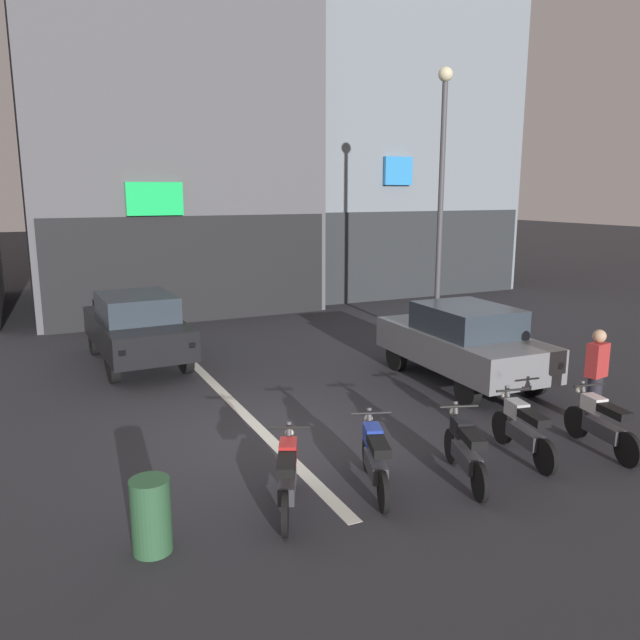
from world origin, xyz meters
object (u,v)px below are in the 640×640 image
car_grey_parked_kerbside (463,341)px  person_by_motorcycles (596,377)px  car_black_crossing_near (137,326)px  motorcycle_red_row_leftmost (288,475)px  motorcycle_white_row_rightmost (601,423)px  motorcycle_blue_row_left_mid (375,457)px  motorcycle_black_row_centre (465,449)px  trash_bin (151,516)px  street_lamp (442,180)px  car_blue_down_street (194,277)px  motorcycle_silver_row_right_mid (523,429)px

car_grey_parked_kerbside → person_by_motorcycles: size_ratio=2.49×
car_black_crossing_near → motorcycle_red_row_leftmost: size_ratio=2.71×
motorcycle_white_row_rightmost → car_grey_parked_kerbside: bearing=85.4°
motorcycle_red_row_leftmost → motorcycle_blue_row_left_mid: size_ratio=0.97×
motorcycle_blue_row_left_mid → person_by_motorcycles: person_by_motorcycles is taller
motorcycle_black_row_centre → motorcycle_blue_row_left_mid: bearing=166.7°
car_black_crossing_near → trash_bin: (-1.18, -7.95, -0.46)m
street_lamp → trash_bin: (-8.72, -6.86, -3.77)m
motorcycle_red_row_leftmost → person_by_motorcycles: 5.82m
motorcycle_white_row_rightmost → person_by_motorcycles: bearing=46.6°
car_blue_down_street → motorcycle_blue_row_left_mid: car_blue_down_street is taller
car_blue_down_street → motorcycle_white_row_rightmost: 16.00m
motorcycle_black_row_centre → motorcycle_white_row_rightmost: 2.51m
car_black_crossing_near → car_grey_parked_kerbside: (5.84, -4.35, 0.00)m
motorcycle_black_row_centre → person_by_motorcycles: size_ratio=0.96×
car_blue_down_street → motorcycle_silver_row_right_mid: (1.01, -15.50, -0.43)m
car_grey_parked_kerbside → street_lamp: (1.70, 3.27, 3.31)m
motorcycle_silver_row_right_mid → trash_bin: motorcycle_silver_row_right_mid is taller
motorcycle_black_row_centre → trash_bin: bearing=178.8°
motorcycle_black_row_centre → motorcycle_silver_row_right_mid: bearing=10.9°
car_blue_down_street → street_lamp: bearing=-64.2°
street_lamp → motorcycle_red_row_leftmost: street_lamp is taller
car_grey_parked_kerbside → car_blue_down_street: (-2.56, 12.07, 0.00)m
car_black_crossing_near → person_by_motorcycles: size_ratio=2.50×
motorcycle_black_row_centre → motorcycle_white_row_rightmost: (2.50, -0.08, 0.00)m
car_blue_down_street → motorcycle_red_row_leftmost: bearing=-100.1°
motorcycle_blue_row_left_mid → trash_bin: bearing=-176.0°
car_black_crossing_near → motorcycle_silver_row_right_mid: 8.90m
motorcycle_silver_row_right_mid → motorcycle_blue_row_left_mid: bearing=178.8°
motorcycle_white_row_rightmost → motorcycle_silver_row_right_mid: bearing=165.4°
car_black_crossing_near → motorcycle_silver_row_right_mid: size_ratio=2.52×
street_lamp → motorcycle_blue_row_left_mid: (-5.76, -6.65, -3.74)m
car_grey_parked_kerbside → car_blue_down_street: size_ratio=1.00×
car_black_crossing_near → motorcycle_red_row_leftmost: 7.76m
car_black_crossing_near → car_grey_parked_kerbside: bearing=-36.7°
motorcycle_red_row_leftmost → motorcycle_blue_row_left_mid: same height
car_grey_parked_kerbside → motorcycle_blue_row_left_mid: size_ratio=2.61×
car_black_crossing_near → motorcycle_white_row_rightmost: bearing=-55.7°
street_lamp → trash_bin: size_ratio=8.12×
car_black_crossing_near → street_lamp: bearing=-8.2°
motorcycle_blue_row_left_mid → motorcycle_white_row_rightmost: 3.78m
car_blue_down_street → trash_bin: 16.29m
motorcycle_silver_row_right_mid → motorcycle_white_row_rightmost: (1.25, -0.33, 0.00)m
motorcycle_red_row_leftmost → motorcycle_black_row_centre: size_ratio=0.96×
car_grey_parked_kerbside → street_lamp: 4.95m
car_black_crossing_near → motorcycle_blue_row_left_mid: size_ratio=2.62×
car_blue_down_street → trash_bin: size_ratio=4.87×
motorcycle_red_row_leftmost → person_by_motorcycles: (5.79, 0.45, 0.40)m
car_black_crossing_near → motorcycle_white_row_rightmost: 9.84m
motorcycle_blue_row_left_mid → motorcycle_silver_row_right_mid: 2.50m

